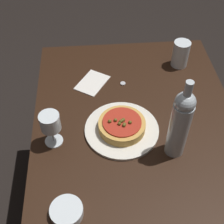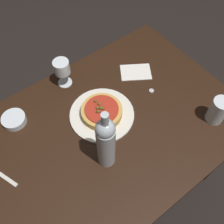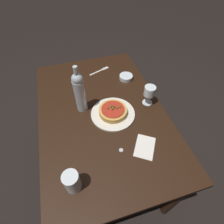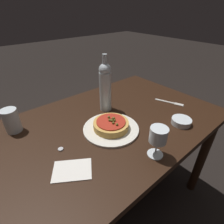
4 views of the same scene
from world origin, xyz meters
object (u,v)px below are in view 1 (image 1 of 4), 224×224
(dining_table, at_px, (138,155))
(wine_glass, at_px, (50,123))
(side_bowl, at_px, (67,211))
(water_cup, at_px, (181,54))
(bottle_cap, at_px, (123,84))
(pizza, at_px, (122,125))
(wine_bottle, at_px, (180,123))
(dinner_plate, at_px, (122,129))

(dining_table, relative_size, wine_glass, 8.82)
(side_bowl, bearing_deg, water_cup, 143.79)
(wine_glass, relative_size, bottle_cap, 6.03)
(dining_table, distance_m, pizza, 0.16)
(wine_bottle, height_order, bottle_cap, wine_bottle)
(wine_glass, height_order, side_bowl, wine_glass)
(wine_glass, bearing_deg, dinner_plate, 97.03)
(wine_glass, bearing_deg, dining_table, 86.15)
(pizza, relative_size, bottle_cap, 7.64)
(wine_glass, bearing_deg, bottle_cap, 135.68)
(side_bowl, bearing_deg, bottle_cap, 158.02)
(dining_table, relative_size, water_cup, 10.12)
(dining_table, height_order, side_bowl, side_bowl)
(dinner_plate, height_order, bottle_cap, dinner_plate)
(water_cup, bearing_deg, pizza, -39.12)
(water_cup, relative_size, side_bowl, 1.19)
(wine_bottle, xyz_separation_m, bottle_cap, (-0.38, -0.15, -0.15))
(dinner_plate, distance_m, side_bowl, 0.39)
(dining_table, height_order, pizza, pizza)
(wine_bottle, xyz_separation_m, side_bowl, (0.22, -0.39, -0.14))
(side_bowl, bearing_deg, wine_bottle, 119.08)
(wine_glass, distance_m, wine_bottle, 0.46)
(wine_glass, relative_size, side_bowl, 1.36)
(pizza, xyz_separation_m, wine_bottle, (0.11, 0.18, 0.12))
(dining_table, xyz_separation_m, wine_glass, (-0.02, -0.33, 0.20))
(dining_table, relative_size, dinner_plate, 4.38)
(side_bowl, bearing_deg, wine_glass, -169.59)
(dinner_plate, bearing_deg, bottle_cap, 173.02)
(pizza, height_order, water_cup, water_cup)
(side_bowl, height_order, bottle_cap, side_bowl)
(pizza, relative_size, water_cup, 1.45)
(pizza, distance_m, wine_glass, 0.27)
(pizza, height_order, wine_glass, wine_glass)
(dinner_plate, height_order, wine_bottle, wine_bottle)
(bottle_cap, bearing_deg, wine_bottle, 21.54)
(water_cup, xyz_separation_m, side_bowl, (0.72, -0.53, -0.05))
(dining_table, xyz_separation_m, side_bowl, (0.27, -0.27, 0.12))
(dinner_plate, bearing_deg, dining_table, 49.76)
(dining_table, bearing_deg, bottle_cap, -174.53)
(water_cup, bearing_deg, bottle_cap, -67.28)
(wine_glass, relative_size, water_cup, 1.15)
(pizza, distance_m, wine_bottle, 0.25)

